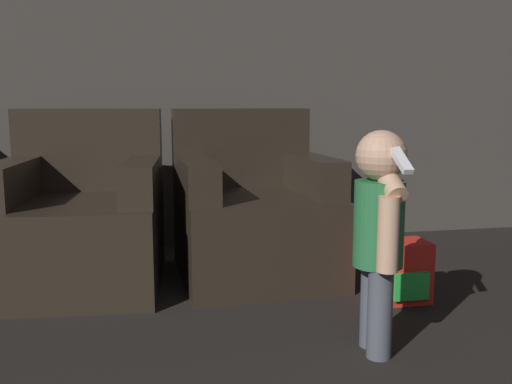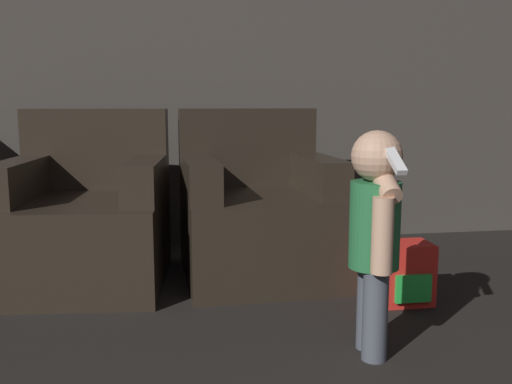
% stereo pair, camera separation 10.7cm
% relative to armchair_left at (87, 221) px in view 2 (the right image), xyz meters
% --- Properties ---
extents(wall_back, '(8.40, 0.05, 2.60)m').
position_rel_armchair_left_xyz_m(wall_back, '(0.87, 0.81, 0.97)').
color(wall_back, '#423D38').
rests_on(wall_back, ground_plane).
extents(armchair_left, '(0.88, 0.95, 0.91)m').
position_rel_armchair_left_xyz_m(armchair_left, '(0.00, 0.00, 0.00)').
color(armchair_left, black).
rests_on(armchair_left, ground_plane).
extents(armchair_right, '(0.84, 0.91, 0.91)m').
position_rel_armchair_left_xyz_m(armchair_right, '(0.91, 0.00, 0.00)').
color(armchair_right, black).
rests_on(armchair_right, ground_plane).
extents(person_toddler, '(0.19, 0.33, 0.85)m').
position_rel_armchair_left_xyz_m(person_toddler, '(1.17, -1.11, 0.17)').
color(person_toddler, '#474C56').
rests_on(person_toddler, ground_plane).
extents(toy_backpack, '(0.24, 0.21, 0.29)m').
position_rel_armchair_left_xyz_m(toy_backpack, '(1.53, -0.59, -0.18)').
color(toy_backpack, red).
rests_on(toy_backpack, ground_plane).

